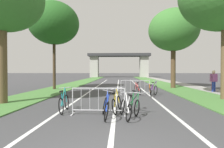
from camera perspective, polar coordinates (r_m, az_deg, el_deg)
name	(u,v)px	position (r m, az deg, el deg)	size (l,w,h in m)	color
grass_verge_left	(80,83)	(26.34, -10.34, -2.72)	(2.94, 55.16, 0.05)	#477A38
grass_verge_right	(158,83)	(26.25, 14.44, -2.75)	(2.94, 55.16, 0.05)	#477A38
sidewalk_path_right	(175,83)	(26.85, 19.47, -2.66)	(1.87, 55.16, 0.08)	gray
lane_stripe_center	(118,87)	(19.10, 1.87, -4.15)	(0.14, 31.91, 0.01)	silver
lane_stripe_right_lane	(139,87)	(19.21, 8.73, -4.13)	(0.14, 31.91, 0.01)	silver
lane_stripe_left_lane	(97,87)	(19.26, -4.98, -4.11)	(0.14, 31.91, 0.01)	silver
overpass_bridge	(119,62)	(48.72, 2.25, 3.99)	(16.68, 4.12, 6.43)	#2D2D30
tree_left_pine_far	(54,23)	(17.77, -18.06, 15.15)	(4.56, 4.56, 8.03)	#3D2D1E
tree_right_oak_mid	(173,30)	(19.10, 19.04, 13.07)	(4.87, 4.87, 7.83)	#4C3823
crowd_barrier_nearest	(98,102)	(7.00, -4.34, -8.79)	(2.10, 0.46, 1.05)	#ADADB2
crowd_barrier_second	(135,88)	(12.80, 7.46, -4.37)	(2.11, 0.52, 1.05)	#ADADB2
bicycle_orange_0	(150,91)	(12.35, 12.07, -5.35)	(0.52, 1.71, 0.90)	black
bicycle_red_1	(138,89)	(13.20, 8.19, -4.87)	(0.56, 1.63, 0.90)	black
bicycle_green_2	(133,104)	(7.38, 6.89, -9.53)	(0.62, 1.70, 0.91)	black
bicycle_blue_3	(106,107)	(6.58, -2.02, -10.60)	(0.49, 1.68, 0.98)	black
bicycle_yellow_4	(117,104)	(7.46, 1.55, -9.42)	(0.52, 1.59, 1.00)	black
bicycle_teal_5	(64,103)	(7.77, -15.11, -8.87)	(0.53, 1.62, 1.00)	black
bicycle_purple_6	(153,89)	(13.49, 13.03, -4.67)	(0.54, 1.78, 1.04)	black
bicycle_white_7	(126,108)	(6.59, 4.37, -10.85)	(0.51, 1.62, 0.95)	black
pedestrian_waiting	(213,80)	(17.16, 29.70, -1.65)	(0.57, 0.33, 1.58)	#B21E1E
pedestrian_pushing_bike	(214,79)	(16.11, 29.75, -1.43)	(0.61, 0.42, 1.75)	navy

